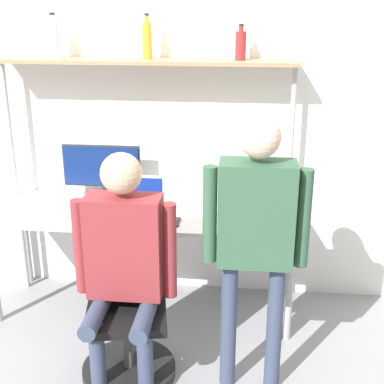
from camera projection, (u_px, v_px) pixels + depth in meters
ground_plane at (137, 336)px, 3.60m from camera, size 12.00×12.00×0.00m
wall_back at (151, 116)px, 3.83m from camera, size 8.00×0.06×2.70m
desk at (144, 220)px, 3.71m from camera, size 2.12×0.69×0.76m
shelf_unit at (145, 94)px, 3.60m from camera, size 2.02×0.28×1.76m
monitor at (102, 170)px, 3.81m from camera, size 0.56×0.22×0.41m
laptop at (139, 205)px, 3.58m from camera, size 0.34×0.26×0.26m
cell_phone at (175, 222)px, 3.48m from camera, size 0.07×0.15×0.01m
office_chair at (128, 331)px, 3.19m from camera, size 0.56×0.56×0.90m
person_seated at (123, 253)px, 2.96m from camera, size 0.59×0.47×1.38m
person_standing at (256, 225)px, 2.81m from camera, size 0.56×0.22×1.60m
bottle_red at (241, 45)px, 3.43m from camera, size 0.07×0.07×0.23m
bottle_clear at (54, 39)px, 3.54m from camera, size 0.07×0.07×0.29m
bottle_amber at (147, 40)px, 3.48m from camera, size 0.06×0.06×0.29m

